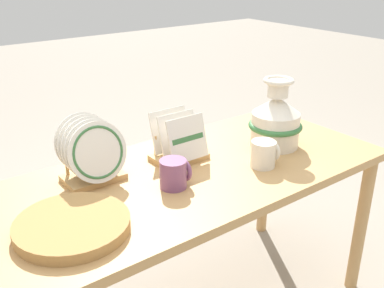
% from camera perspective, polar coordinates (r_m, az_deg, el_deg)
% --- Properties ---
extents(display_table, '(1.56, 0.70, 0.72)m').
position_cam_1_polar(display_table, '(1.74, 0.00, -5.84)').
color(display_table, tan).
rests_on(display_table, ground_plane).
extents(ceramic_vase, '(0.23, 0.23, 0.29)m').
position_cam_1_polar(ceramic_vase, '(1.92, 10.58, 3.08)').
color(ceramic_vase, silver).
rests_on(ceramic_vase, display_table).
extents(dish_rack_round_plates, '(0.22, 0.18, 0.24)m').
position_cam_1_polar(dish_rack_round_plates, '(1.63, -12.55, -1.40)').
color(dish_rack_round_plates, tan).
rests_on(dish_rack_round_plates, display_table).
extents(dish_rack_square_plates, '(0.21, 0.17, 0.19)m').
position_cam_1_polar(dish_rack_square_plates, '(1.77, -1.71, -0.22)').
color(dish_rack_square_plates, tan).
rests_on(dish_rack_square_plates, display_table).
extents(wicker_charger_stack, '(0.34, 0.34, 0.04)m').
position_cam_1_polar(wicker_charger_stack, '(1.40, -14.95, -9.96)').
color(wicker_charger_stack, '#AD7F47').
rests_on(wicker_charger_stack, display_table).
extents(mug_cream_glaze, '(0.10, 0.10, 0.10)m').
position_cam_1_polar(mug_cream_glaze, '(1.74, 9.15, -1.21)').
color(mug_cream_glaze, silver).
rests_on(mug_cream_glaze, display_table).
extents(mug_plum_glaze, '(0.10, 0.10, 0.10)m').
position_cam_1_polar(mug_plum_glaze, '(1.57, -2.25, -3.74)').
color(mug_plum_glaze, '#7A4770').
rests_on(mug_plum_glaze, display_table).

